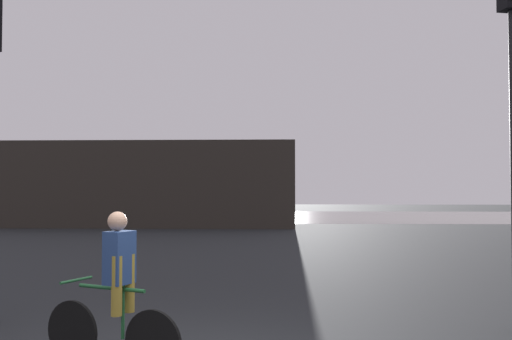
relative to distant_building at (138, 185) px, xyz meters
The scene contains 3 objects.
water_strip 11.84m from the distant_building, 59.00° to the left, with size 80.00×16.00×0.01m, color gray.
distant_building is the anchor object (origin of this frame).
cyclist 22.74m from the distant_building, 76.60° to the right, with size 1.58×0.77×1.62m.
Camera 1 is at (0.92, -5.62, 1.86)m, focal length 40.00 mm.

